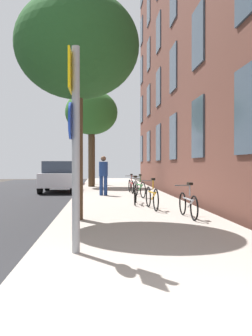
{
  "coord_description": "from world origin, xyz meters",
  "views": [
    {
      "loc": [
        0.11,
        -1.87,
        1.46
      ],
      "look_at": [
        1.04,
        11.1,
        1.34
      ],
      "focal_mm": 39.23,
      "sensor_mm": 36.0,
      "label": 1
    }
  ],
  "objects": [
    {
      "name": "traffic_light",
      "position": [
        -0.37,
        23.02,
        2.33
      ],
      "size": [
        0.43,
        0.24,
        3.21
      ],
      "color": "black",
      "rests_on": "sidewalk"
    },
    {
      "name": "bicycle_2",
      "position": [
        1.33,
        10.59,
        0.5
      ],
      "size": [
        0.42,
        1.63,
        0.97
      ],
      "color": "black",
      "rests_on": "sidewalk"
    },
    {
      "name": "bicycle_3",
      "position": [
        1.73,
        13.1,
        0.49
      ],
      "size": [
        0.49,
        1.6,
        0.95
      ],
      "color": "black",
      "rests_on": "sidewalk"
    },
    {
      "name": "bicycle_1",
      "position": [
        1.67,
        9.05,
        0.49
      ],
      "size": [
        0.42,
        1.69,
        0.94
      ],
      "color": "black",
      "rests_on": "sidewalk"
    },
    {
      "name": "sidewalk",
      "position": [
        1.1,
        15.0,
        0.06
      ],
      "size": [
        4.2,
        38.0,
        0.12
      ],
      "primitive_type": "cube",
      "color": "#9E9389",
      "rests_on": "ground"
    },
    {
      "name": "car_0",
      "position": [
        -2.02,
        17.59,
        0.84
      ],
      "size": [
        1.84,
        3.97,
        1.62
      ],
      "color": "silver",
      "rests_on": "road_asphalt"
    },
    {
      "name": "sign_post",
      "position": [
        -0.28,
        3.74,
        1.95
      ],
      "size": [
        0.16,
        0.6,
        3.13
      ],
      "color": "gray",
      "rests_on": "sidewalk"
    },
    {
      "name": "bicycle_0",
      "position": [
        2.33,
        7.21,
        0.47
      ],
      "size": [
        0.42,
        1.64,
        0.9
      ],
      "color": "black",
      "rests_on": "sidewalk"
    },
    {
      "name": "car_1",
      "position": [
        -2.27,
        24.31,
        0.84
      ],
      "size": [
        1.93,
        4.36,
        1.62
      ],
      "color": "red",
      "rests_on": "road_asphalt"
    },
    {
      "name": "bicycle_4",
      "position": [
        1.58,
        15.35,
        0.47
      ],
      "size": [
        0.42,
        1.59,
        0.9
      ],
      "color": "black",
      "rests_on": "sidewalk"
    },
    {
      "name": "ground_plane",
      "position": [
        -2.4,
        15.0,
        0.0
      ],
      "size": [
        41.8,
        41.8,
        0.0
      ],
      "primitive_type": "plane",
      "color": "#332D28"
    },
    {
      "name": "tree_far",
      "position": [
        -0.38,
        20.51,
        4.58
      ],
      "size": [
        3.17,
        3.17,
        5.86
      ],
      "color": "#4C3823",
      "rests_on": "sidewalk"
    },
    {
      "name": "building_facade",
      "position": [
        3.69,
        14.5,
        8.25
      ],
      "size": [
        0.56,
        27.0,
        16.47
      ],
      "color": "brown",
      "rests_on": "ground"
    },
    {
      "name": "tree_near",
      "position": [
        -0.43,
        7.14,
        4.32
      ],
      "size": [
        3.02,
        3.02,
        5.51
      ],
      "color": "#4C3823",
      "rests_on": "sidewalk"
    },
    {
      "name": "pedestrian_0",
      "position": [
        0.27,
        14.09,
        1.1
      ],
      "size": [
        0.54,
        0.54,
        1.71
      ],
      "color": "navy",
      "rests_on": "sidewalk"
    }
  ]
}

